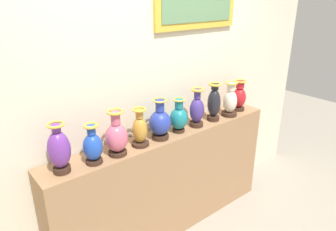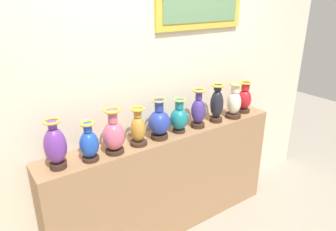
# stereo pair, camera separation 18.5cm
# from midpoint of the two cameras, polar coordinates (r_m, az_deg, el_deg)

# --- Properties ---
(ground_plane) EXTENTS (10.34, 10.34, 0.00)m
(ground_plane) POSITION_cam_midpoint_polar(r_m,az_deg,el_deg) (3.34, 1.68, -19.63)
(ground_plane) COLOR gray
(display_shelf) EXTENTS (2.31, 0.31, 1.04)m
(display_shelf) POSITION_cam_midpoint_polar(r_m,az_deg,el_deg) (3.03, 1.79, -12.25)
(display_shelf) COLOR #99704C
(display_shelf) RESTS_ON ground_plane
(back_wall) EXTENTS (4.34, 0.14, 2.94)m
(back_wall) POSITION_cam_midpoint_polar(r_m,az_deg,el_deg) (2.79, -0.52, 6.52)
(back_wall) COLOR beige
(back_wall) RESTS_ON ground_plane
(vase_violet) EXTENTS (0.16, 0.16, 0.37)m
(vase_violet) POSITION_cam_midpoint_polar(r_m,az_deg,el_deg) (2.28, -17.74, -5.37)
(vase_violet) COLOR #382319
(vase_violet) RESTS_ON display_shelf
(vase_sapphire) EXTENTS (0.14, 0.14, 0.31)m
(vase_sapphire) POSITION_cam_midpoint_polar(r_m,az_deg,el_deg) (2.34, -12.04, -5.09)
(vase_sapphire) COLOR #382319
(vase_sapphire) RESTS_ON display_shelf
(vase_rose) EXTENTS (0.17, 0.17, 0.36)m
(vase_rose) POSITION_cam_midpoint_polar(r_m,az_deg,el_deg) (2.41, -7.73, -3.58)
(vase_rose) COLOR #382319
(vase_rose) RESTS_ON display_shelf
(vase_ochre) EXTENTS (0.14, 0.14, 0.32)m
(vase_ochre) POSITION_cam_midpoint_polar(r_m,az_deg,el_deg) (2.53, -3.40, -2.48)
(vase_ochre) COLOR #382319
(vase_ochre) RESTS_ON display_shelf
(vase_cobalt) EXTENTS (0.19, 0.19, 0.35)m
(vase_cobalt) POSITION_cam_midpoint_polar(r_m,az_deg,el_deg) (2.63, 0.40, -1.28)
(vase_cobalt) COLOR #382319
(vase_cobalt) RESTS_ON display_shelf
(vase_teal) EXTENTS (0.16, 0.16, 0.31)m
(vase_teal) POSITION_cam_midpoint_polar(r_m,az_deg,el_deg) (2.76, 3.97, -0.49)
(vase_teal) COLOR #382319
(vase_teal) RESTS_ON display_shelf
(vase_indigo) EXTENTS (0.13, 0.13, 0.37)m
(vase_indigo) POSITION_cam_midpoint_polar(r_m,az_deg,el_deg) (2.87, 7.39, 0.88)
(vase_indigo) COLOR #382319
(vase_indigo) RESTS_ON display_shelf
(vase_onyx) EXTENTS (0.13, 0.13, 0.37)m
(vase_onyx) POSITION_cam_midpoint_polar(r_m,az_deg,el_deg) (3.01, 10.65, 2.07)
(vase_onyx) COLOR #382319
(vase_onyx) RESTS_ON display_shelf
(vase_ivory) EXTENTS (0.16, 0.16, 0.35)m
(vase_ivory) POSITION_cam_midpoint_polar(r_m,az_deg,el_deg) (3.16, 13.62, 2.25)
(vase_ivory) COLOR #382319
(vase_ivory) RESTS_ON display_shelf
(vase_crimson) EXTENTS (0.14, 0.14, 0.33)m
(vase_crimson) POSITION_cam_midpoint_polar(r_m,az_deg,el_deg) (3.33, 15.34, 3.02)
(vase_crimson) COLOR #382319
(vase_crimson) RESTS_ON display_shelf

